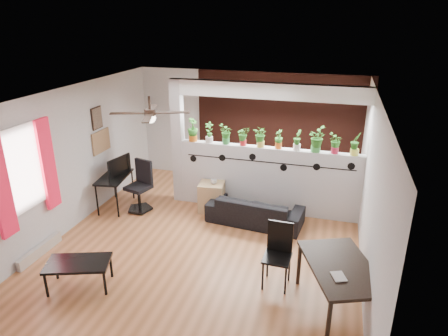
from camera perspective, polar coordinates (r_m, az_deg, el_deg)
room_shell at (r=6.65m, az=-2.60°, el=-0.75°), size 6.30×7.10×2.90m
partition_wall at (r=8.05m, az=6.30°, el=-1.65°), size 3.60×0.18×1.35m
ceiling_header at (r=7.55m, az=6.84°, el=10.87°), size 3.60×0.18×0.30m
pier_column at (r=8.34m, az=-6.57°, el=3.72°), size 0.22×0.20×2.60m
brick_panel at (r=9.23m, az=8.07°, el=5.34°), size 3.90×0.05×2.60m
vine_decal at (r=7.82m, az=6.29°, el=0.82°), size 3.31×0.01×0.30m
window_assembly at (r=6.88m, az=-26.68°, el=-0.43°), size 0.09×1.30×1.55m
baseboard_heater at (r=7.46m, az=-24.79°, el=-10.64°), size 0.08×1.00×0.18m
corkboard at (r=8.54m, az=-17.15°, el=3.65°), size 0.03×0.60×0.45m
framed_art at (r=8.37m, az=-17.71°, el=6.82°), size 0.03×0.34×0.44m
ceiling_fan at (r=6.37m, az=-10.52°, el=7.53°), size 1.19×1.19×0.43m
potted_plant_0 at (r=8.14m, az=-4.50°, el=5.56°), size 0.25×0.29×0.48m
potted_plant_1 at (r=8.04m, az=-2.13°, el=5.21°), size 0.22×0.18×0.42m
potted_plant_2 at (r=7.94m, az=0.29°, el=4.95°), size 0.20×0.23×0.40m
potted_plant_3 at (r=7.86m, az=2.76°, el=4.65°), size 0.23×0.22×0.38m
potted_plant_4 at (r=7.78m, az=5.28°, el=4.60°), size 0.26×0.23×0.42m
potted_plant_5 at (r=7.74m, az=7.83°, el=4.20°), size 0.22×0.23×0.37m
potted_plant_6 at (r=7.69m, az=10.43°, el=4.06°), size 0.19×0.22×0.40m
potted_plant_7 at (r=7.66m, az=13.06°, el=4.10°), size 0.24×0.28×0.48m
potted_plant_8 at (r=7.67m, az=15.65°, el=3.51°), size 0.22×0.24×0.39m
potted_plant_9 at (r=7.67m, az=18.28°, el=3.40°), size 0.29×0.28×0.44m
sofa at (r=7.72m, az=4.44°, el=-6.10°), size 1.78×0.84×0.51m
cube_shelf at (r=8.14m, az=-1.78°, el=-4.16°), size 0.54×0.50×0.60m
cup at (r=7.98m, az=-1.46°, el=-1.92°), size 0.13×0.13×0.10m
computer_desk at (r=8.47m, az=-15.40°, el=-1.53°), size 0.63×1.01×0.69m
monitor at (r=8.53m, az=-15.00°, el=-0.12°), size 0.37×0.13×0.20m
office_chair at (r=8.29m, az=-11.82°, el=-2.97°), size 0.54×0.54×1.03m
dining_table at (r=5.60m, az=16.32°, el=-13.85°), size 1.24×1.52×0.72m
book at (r=5.30m, az=15.25°, el=-14.79°), size 0.22×0.25×0.02m
folding_chair at (r=6.00m, az=7.80°, el=-11.31°), size 0.41×0.41×0.98m
coffee_table at (r=6.32m, az=-20.13°, el=-12.85°), size 1.02×0.77×0.42m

